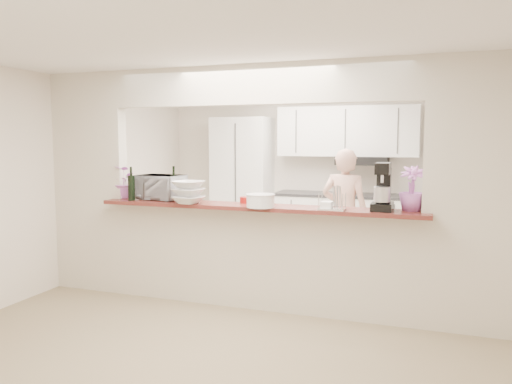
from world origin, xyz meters
The scene contains 19 objects.
floor centered at (0.00, 0.00, 0.00)m, with size 6.00×6.00×0.00m, color gray.
tile_overlay centered at (0.00, 1.55, 0.01)m, with size 5.00×2.90×0.01m, color silver.
partition centered at (0.00, 0.00, 1.48)m, with size 5.00×0.15×2.50m.
bar_counter centered at (0.00, 0.00, 0.58)m, with size 3.40×0.38×1.09m.
kitchen_cabinets centered at (-0.19, 2.72, 0.97)m, with size 3.15×0.62×2.25m.
refrigerator centered at (2.05, 2.65, 0.85)m, with size 0.75×0.70×1.70m, color #B5B5BB.
flower_left centered at (-1.60, 0.03, 1.27)m, with size 0.33×0.29×0.37m, color #D06EAA.
wine_bottle_a centered at (-1.40, -0.15, 1.23)m, with size 0.07×0.07×0.37m.
wine_bottle_b centered at (-1.00, 0.07, 1.24)m, with size 0.07×0.07×0.37m.
toaster_oven centered at (-1.15, 0.05, 1.23)m, with size 0.49×0.33×0.27m, color #A0A0A4.
serving_bowls centered at (-0.70, -0.17, 1.21)m, with size 0.31×0.31×0.23m, color silver.
plate_stack_a centered at (0.10, -0.19, 1.16)m, with size 0.29×0.29×0.13m.
plate_stack_b centered at (0.10, -0.19, 1.14)m, with size 0.26×0.26×0.09m.
red_bowl centered at (-0.15, 0.08, 1.12)m, with size 0.14×0.14×0.06m, color maroon.
tan_bowl centered at (0.05, -0.03, 1.13)m, with size 0.16×0.16×0.07m, color beige.
utensil_caddy centered at (0.80, -0.15, 1.19)m, with size 0.25×0.15×0.23m.
stand_mixer centered at (1.25, -0.01, 1.29)m, with size 0.19×0.31×0.45m.
flower_right centered at (1.51, 0.05, 1.30)m, with size 0.23×0.23×0.42m, color #A862B7.
person centered at (0.65, 1.50, 0.82)m, with size 0.60×0.39×1.63m, color tan.
Camera 1 is at (1.67, -4.78, 1.75)m, focal length 35.00 mm.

